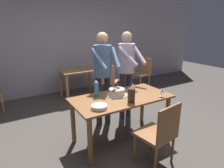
{
  "coord_description": "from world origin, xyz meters",
  "views": [
    {
      "loc": [
        -1.58,
        -2.34,
        1.82
      ],
      "look_at": [
        -0.03,
        0.25,
        0.9
      ],
      "focal_mm": 30.79,
      "sensor_mm": 36.0,
      "label": 1
    }
  ],
  "objects_px": {
    "cake_knife": "(115,90)",
    "person_cutting_cake": "(103,69)",
    "wine_glass_far": "(162,90)",
    "main_dining_table": "(122,104)",
    "hurricane_lamp": "(132,95)",
    "wine_glass_near": "(133,86)",
    "chair_near_side": "(159,132)",
    "person_standing_beside": "(127,66)",
    "water_bottle": "(96,90)",
    "background_table": "(79,75)",
    "plate_stack": "(99,107)",
    "cake_on_platter": "(117,92)",
    "background_chair_2": "(108,80)",
    "background_chair_0": "(143,72)"
  },
  "relations": [
    {
      "from": "cake_knife",
      "to": "person_cutting_cake",
      "type": "bearing_deg",
      "value": 81.03
    },
    {
      "from": "water_bottle",
      "to": "background_chair_0",
      "type": "xyz_separation_m",
      "value": [
        2.45,
        1.82,
        -0.37
      ]
    },
    {
      "from": "person_standing_beside",
      "to": "chair_near_side",
      "type": "height_order",
      "value": "person_standing_beside"
    },
    {
      "from": "cake_on_platter",
      "to": "main_dining_table",
      "type": "bearing_deg",
      "value": -75.69
    },
    {
      "from": "water_bottle",
      "to": "background_table",
      "type": "distance_m",
      "value": 2.13
    },
    {
      "from": "plate_stack",
      "to": "chair_near_side",
      "type": "xyz_separation_m",
      "value": [
        0.58,
        -0.56,
        -0.28
      ]
    },
    {
      "from": "hurricane_lamp",
      "to": "background_chair_2",
      "type": "relative_size",
      "value": 0.23
    },
    {
      "from": "main_dining_table",
      "to": "wine_glass_far",
      "type": "height_order",
      "value": "wine_glass_far"
    },
    {
      "from": "main_dining_table",
      "to": "person_cutting_cake",
      "type": "xyz_separation_m",
      "value": [
        -0.0,
        0.61,
        0.44
      ]
    },
    {
      "from": "background_table",
      "to": "person_standing_beside",
      "type": "bearing_deg",
      "value": -77.92
    },
    {
      "from": "cake_on_platter",
      "to": "background_chair_2",
      "type": "distance_m",
      "value": 1.86
    },
    {
      "from": "wine_glass_near",
      "to": "plate_stack",
      "type": "bearing_deg",
      "value": -157.58
    },
    {
      "from": "water_bottle",
      "to": "chair_near_side",
      "type": "distance_m",
      "value": 1.13
    },
    {
      "from": "wine_glass_near",
      "to": "hurricane_lamp",
      "type": "distance_m",
      "value": 0.48
    },
    {
      "from": "cake_on_platter",
      "to": "background_chair_2",
      "type": "bearing_deg",
      "value": 64.76
    },
    {
      "from": "chair_near_side",
      "to": "background_table",
      "type": "distance_m",
      "value": 3.04
    },
    {
      "from": "background_table",
      "to": "background_chair_0",
      "type": "bearing_deg",
      "value": -6.77
    },
    {
      "from": "wine_glass_far",
      "to": "background_chair_2",
      "type": "xyz_separation_m",
      "value": [
        0.21,
        2.07,
        -0.36
      ]
    },
    {
      "from": "plate_stack",
      "to": "main_dining_table",
      "type": "bearing_deg",
      "value": 22.87
    },
    {
      "from": "plate_stack",
      "to": "wine_glass_far",
      "type": "xyz_separation_m",
      "value": [
        1.05,
        -0.1,
        0.08
      ]
    },
    {
      "from": "wine_glass_near",
      "to": "chair_near_side",
      "type": "bearing_deg",
      "value": -104.4
    },
    {
      "from": "plate_stack",
      "to": "wine_glass_far",
      "type": "distance_m",
      "value": 1.06
    },
    {
      "from": "wine_glass_near",
      "to": "water_bottle",
      "type": "bearing_deg",
      "value": 171.55
    },
    {
      "from": "cake_knife",
      "to": "hurricane_lamp",
      "type": "bearing_deg",
      "value": -73.85
    },
    {
      "from": "cake_on_platter",
      "to": "water_bottle",
      "type": "relative_size",
      "value": 1.36
    },
    {
      "from": "cake_on_platter",
      "to": "cake_knife",
      "type": "xyz_separation_m",
      "value": [
        -0.06,
        -0.04,
        0.06
      ]
    },
    {
      "from": "cake_on_platter",
      "to": "person_standing_beside",
      "type": "distance_m",
      "value": 0.82
    },
    {
      "from": "cake_knife",
      "to": "wine_glass_far",
      "type": "distance_m",
      "value": 0.73
    },
    {
      "from": "water_bottle",
      "to": "background_table",
      "type": "xyz_separation_m",
      "value": [
        0.51,
        2.05,
        -0.29
      ]
    },
    {
      "from": "person_standing_beside",
      "to": "background_table",
      "type": "bearing_deg",
      "value": 102.08
    },
    {
      "from": "cake_knife",
      "to": "wine_glass_far",
      "type": "bearing_deg",
      "value": -30.45
    },
    {
      "from": "wine_glass_near",
      "to": "chair_near_side",
      "type": "distance_m",
      "value": 0.99
    },
    {
      "from": "cake_knife",
      "to": "water_bottle",
      "type": "xyz_separation_m",
      "value": [
        -0.24,
        0.16,
        -0.0
      ]
    },
    {
      "from": "person_cutting_cake",
      "to": "background_chair_0",
      "type": "bearing_deg",
      "value": 34.01
    },
    {
      "from": "cake_on_platter",
      "to": "wine_glass_far",
      "type": "height_order",
      "value": "wine_glass_far"
    },
    {
      "from": "cake_on_platter",
      "to": "cake_knife",
      "type": "distance_m",
      "value": 0.1
    },
    {
      "from": "person_standing_beside",
      "to": "cake_knife",
      "type": "bearing_deg",
      "value": -137.13
    },
    {
      "from": "main_dining_table",
      "to": "cake_on_platter",
      "type": "bearing_deg",
      "value": 104.31
    },
    {
      "from": "cake_on_platter",
      "to": "cake_knife",
      "type": "height_order",
      "value": "cake_knife"
    },
    {
      "from": "cake_on_platter",
      "to": "person_cutting_cake",
      "type": "bearing_deg",
      "value": 87.12
    },
    {
      "from": "plate_stack",
      "to": "background_table",
      "type": "relative_size",
      "value": 0.22
    },
    {
      "from": "main_dining_table",
      "to": "hurricane_lamp",
      "type": "bearing_deg",
      "value": -88.92
    },
    {
      "from": "hurricane_lamp",
      "to": "person_cutting_cake",
      "type": "relative_size",
      "value": 0.12
    },
    {
      "from": "water_bottle",
      "to": "person_cutting_cake",
      "type": "height_order",
      "value": "person_cutting_cake"
    },
    {
      "from": "cake_on_platter",
      "to": "background_chair_0",
      "type": "distance_m",
      "value": 2.91
    },
    {
      "from": "wine_glass_near",
      "to": "wine_glass_far",
      "type": "relative_size",
      "value": 1.0
    },
    {
      "from": "cake_on_platter",
      "to": "person_cutting_cake",
      "type": "xyz_separation_m",
      "value": [
        0.03,
        0.5,
        0.27
      ]
    },
    {
      "from": "person_standing_beside",
      "to": "plate_stack",
      "type": "bearing_deg",
      "value": -140.67
    },
    {
      "from": "main_dining_table",
      "to": "background_chair_0",
      "type": "bearing_deg",
      "value": 43.84
    },
    {
      "from": "cake_knife",
      "to": "plate_stack",
      "type": "xyz_separation_m",
      "value": [
        -0.42,
        -0.28,
        -0.09
      ]
    }
  ]
}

